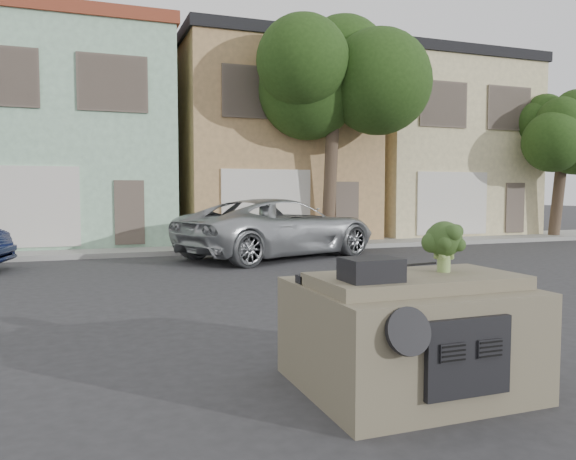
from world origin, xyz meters
TOP-DOWN VIEW (x-y plane):
  - ground_plane at (0.00, 0.00)m, footprint 120.00×120.00m
  - sidewalk at (0.00, 10.50)m, footprint 40.00×3.00m
  - townhouse_mint at (-3.50, 14.50)m, footprint 7.20×8.20m
  - townhouse_tan at (4.00, 14.50)m, footprint 7.20×8.20m
  - townhouse_beige at (11.50, 14.50)m, footprint 7.20×8.20m
  - silver_pickup at (2.44, 7.68)m, footprint 6.71×4.84m
  - tree_near at (5.00, 9.80)m, footprint 4.40×4.00m
  - tree_far at (15.00, 9.80)m, footprint 3.20×3.00m
  - car_dashboard at (0.00, -3.00)m, footprint 2.00×1.80m
  - instrument_hump at (-0.58, -3.35)m, footprint 0.48×0.38m
  - wiper_arm at (0.28, -2.62)m, footprint 0.69×0.15m
  - broccoli at (0.34, -3.10)m, footprint 0.52×0.52m

SIDE VIEW (x-z plane):
  - ground_plane at x=0.00m, z-range 0.00..0.00m
  - silver_pickup at x=2.44m, z-range -0.85..0.85m
  - sidewalk at x=0.00m, z-range 0.00..0.15m
  - car_dashboard at x=0.00m, z-range 0.00..1.12m
  - wiper_arm at x=0.28m, z-range 1.12..1.14m
  - instrument_hump at x=-0.58m, z-range 1.12..1.32m
  - broccoli at x=0.34m, z-range 1.12..1.62m
  - tree_far at x=15.00m, z-range 0.00..6.00m
  - townhouse_mint at x=-3.50m, z-range 0.00..7.55m
  - townhouse_tan at x=4.00m, z-range 0.00..7.55m
  - townhouse_beige at x=11.50m, z-range 0.00..7.55m
  - tree_near at x=5.00m, z-range 0.00..8.50m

